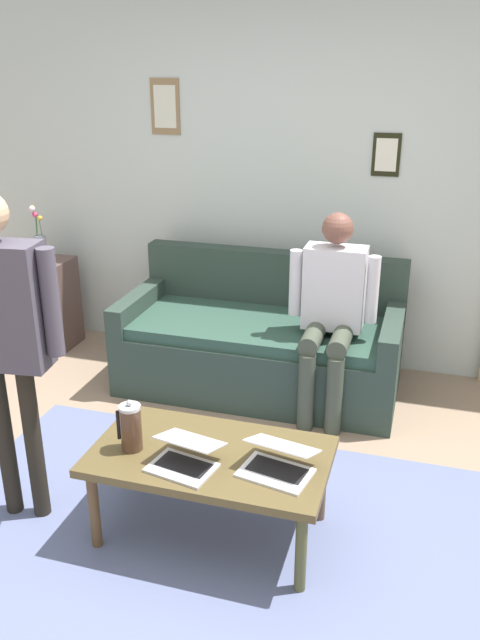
# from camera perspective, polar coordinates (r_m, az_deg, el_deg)

# --- Properties ---
(ground_plane) EXTENTS (7.68, 7.68, 0.00)m
(ground_plane) POSITION_cam_1_polar(r_m,az_deg,el_deg) (3.32, -5.19, -17.99)
(ground_plane) COLOR gray
(area_rug) EXTENTS (2.79, 1.97, 0.01)m
(area_rug) POSITION_cam_1_polar(r_m,az_deg,el_deg) (3.24, -3.10, -19.01)
(area_rug) COLOR slate
(area_rug) RESTS_ON ground_plane
(back_wall) EXTENTS (7.04, 0.11, 2.70)m
(back_wall) POSITION_cam_1_polar(r_m,az_deg,el_deg) (4.72, 4.26, 12.34)
(back_wall) COLOR silver
(back_wall) RESTS_ON ground_plane
(couch) EXTENTS (1.86, 0.87, 0.88)m
(couch) POSITION_cam_1_polar(r_m,az_deg,el_deg) (4.48, 1.89, -2.09)
(couch) COLOR #2D3D34
(couch) RESTS_ON ground_plane
(coffee_table) EXTENTS (1.09, 0.62, 0.45)m
(coffee_table) POSITION_cam_1_polar(r_m,az_deg,el_deg) (3.07, -2.62, -12.28)
(coffee_table) COLOR brown
(coffee_table) RESTS_ON ground_plane
(laptop_left) EXTENTS (0.35, 0.32, 0.14)m
(laptop_left) POSITION_cam_1_polar(r_m,az_deg,el_deg) (2.91, 3.34, -12.38)
(laptop_left) COLOR silver
(laptop_left) RESTS_ON coffee_table
(laptop_center) EXTENTS (0.33, 0.32, 0.13)m
(laptop_center) POSITION_cam_1_polar(r_m,az_deg,el_deg) (2.94, -4.85, -11.94)
(laptop_center) COLOR silver
(laptop_center) RESTS_ON coffee_table
(french_press) EXTENTS (0.12, 0.10, 0.25)m
(french_press) POSITION_cam_1_polar(r_m,az_deg,el_deg) (3.05, -9.53, -9.23)
(french_press) COLOR #4C3323
(french_press) RESTS_ON coffee_table
(side_shelf) EXTENTS (0.42, 0.32, 0.70)m
(side_shelf) POSITION_cam_1_polar(r_m,az_deg,el_deg) (5.34, -16.49, 1.50)
(side_shelf) COLOR brown
(side_shelf) RESTS_ON ground_plane
(flower_vase) EXTENTS (0.10, 0.09, 0.42)m
(flower_vase) POSITION_cam_1_polar(r_m,az_deg,el_deg) (5.20, -17.11, 6.65)
(flower_vase) COLOR #8F94A9
(flower_vase) RESTS_ON side_shelf
(person_standing) EXTENTS (0.57, 0.23, 1.61)m
(person_standing) POSITION_cam_1_polar(r_m,az_deg,el_deg) (3.09, -20.13, -0.09)
(person_standing) COLOR black
(person_standing) RESTS_ON ground_plane
(person_seated) EXTENTS (0.55, 0.51, 1.28)m
(person_seated) POSITION_cam_1_polar(r_m,az_deg,el_deg) (4.03, 8.02, 1.36)
(person_seated) COLOR #40483A
(person_seated) RESTS_ON ground_plane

